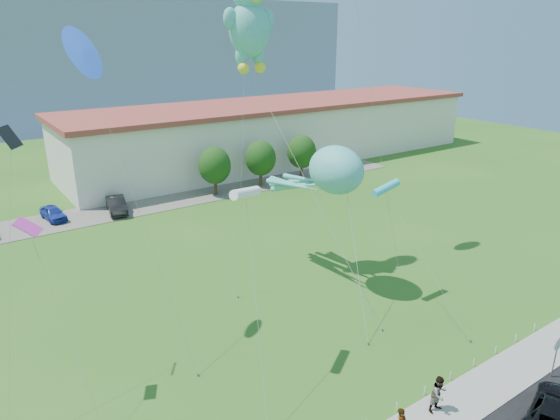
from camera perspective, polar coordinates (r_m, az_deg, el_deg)
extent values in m
plane|color=#2A5919|center=(26.30, 9.34, -21.03)|extent=(160.00, 160.00, 0.00)
cube|color=#59544C|center=(53.76, -17.29, 0.12)|extent=(70.00, 6.00, 0.06)
cube|color=beige|center=(71.91, 0.19, 8.83)|extent=(60.00, 14.00, 7.60)
cube|color=brown|center=(71.27, 0.20, 12.07)|extent=(61.00, 15.00, 0.60)
cylinder|color=slate|center=(30.37, 28.88, -14.77)|extent=(0.07, 0.07, 2.20)
cylinder|color=red|center=(29.86, 29.19, -13.17)|extent=(0.76, 0.04, 0.76)
cylinder|color=white|center=(29.86, 29.23, -13.18)|extent=(0.80, 0.02, 0.80)
cylinder|color=white|center=(26.05, 13.19, -21.07)|extent=(0.05, 0.05, 0.50)
cylinder|color=white|center=(27.29, 16.20, -19.23)|extent=(0.05, 0.05, 0.50)
cylinder|color=white|center=(28.62, 18.88, -17.51)|extent=(0.05, 0.05, 0.50)
cylinder|color=white|center=(30.02, 21.28, -15.91)|extent=(0.05, 0.05, 0.50)
cylinder|color=white|center=(31.48, 23.42, -14.44)|extent=(0.05, 0.05, 0.50)
cylinder|color=white|center=(33.00, 25.34, -13.09)|extent=(0.05, 0.05, 0.50)
cylinder|color=white|center=(34.57, 27.08, -11.84)|extent=(0.05, 0.05, 0.50)
cylinder|color=#3F2B19|center=(56.12, -7.38, 2.80)|extent=(0.36, 0.36, 2.20)
ellipsoid|color=#14380F|center=(55.51, -7.48, 5.08)|extent=(3.60, 3.60, 4.14)
cylinder|color=#3F2B19|center=(58.99, -2.21, 3.77)|extent=(0.36, 0.36, 2.20)
ellipsoid|color=#14380F|center=(58.41, -2.24, 5.94)|extent=(3.60, 3.60, 4.14)
cylinder|color=#3F2B19|center=(62.30, 2.45, 4.61)|extent=(0.36, 0.36, 2.20)
ellipsoid|color=#14380F|center=(61.76, 2.48, 6.68)|extent=(3.60, 3.60, 4.14)
imported|color=black|center=(27.22, 29.24, -19.83)|extent=(5.87, 3.81, 1.50)
imported|color=gray|center=(26.02, 17.73, -19.39)|extent=(0.94, 0.75, 1.86)
imported|color=navy|center=(52.85, -24.50, -0.30)|extent=(2.10, 4.11, 1.34)
imported|color=black|center=(52.63, -18.18, 0.56)|extent=(2.50, 4.98, 1.57)
ellipsoid|color=teal|center=(32.65, 6.43, 4.58)|extent=(3.16, 4.11, 3.16)
sphere|color=white|center=(31.31, 7.16, 4.55)|extent=(0.50, 0.50, 0.50)
sphere|color=white|center=(32.05, 8.67, 4.83)|extent=(0.50, 0.50, 0.50)
cylinder|color=slate|center=(30.27, 10.06, -14.82)|extent=(0.10, 0.10, 0.16)
cylinder|color=gray|center=(30.81, 8.74, -5.67)|extent=(2.68, 5.42, 7.73)
ellipsoid|color=teal|center=(34.57, -3.51, 19.88)|extent=(2.81, 2.39, 3.52)
ellipsoid|color=teal|center=(33.87, -5.71, 20.93)|extent=(0.97, 0.69, 1.36)
ellipsoid|color=teal|center=(35.34, -1.45, 20.95)|extent=(0.97, 0.69, 1.36)
ellipsoid|color=teal|center=(34.26, -4.42, 17.15)|extent=(0.87, 0.76, 1.41)
ellipsoid|color=teal|center=(34.94, -2.50, 17.23)|extent=(0.87, 0.76, 1.41)
sphere|color=yellow|center=(34.11, -4.19, 15.87)|extent=(0.76, 0.76, 0.76)
sphere|color=yellow|center=(34.79, -2.28, 15.97)|extent=(0.76, 0.76, 0.76)
cylinder|color=slate|center=(31.65, 11.62, -13.27)|extent=(0.10, 0.10, 0.16)
cylinder|color=gray|center=(31.82, 3.80, 1.91)|extent=(1.94, 11.64, 14.53)
cube|color=black|center=(25.66, -28.51, 7.34)|extent=(1.29, 1.29, 0.86)
cylinder|color=gray|center=(25.14, -28.55, -8.25)|extent=(2.76, 4.86, 12.26)
cylinder|color=slate|center=(39.92, 13.35, -6.18)|extent=(0.10, 0.10, 0.16)
cylinder|color=gray|center=(37.95, 10.88, 9.68)|extent=(1.46, 5.32, 21.24)
cylinder|color=slate|center=(34.62, -4.82, -9.85)|extent=(0.10, 0.10, 0.16)
cylinder|color=gray|center=(33.37, -4.28, 9.81)|extent=(3.81, 4.02, 22.55)
cylinder|color=white|center=(24.02, -3.95, 1.95)|extent=(0.50, 2.25, 0.87)
cylinder|color=gray|center=(23.51, -2.66, -11.55)|extent=(2.17, 5.16, 9.42)
cone|color=blue|center=(27.79, -21.62, 16.47)|extent=(1.80, 1.33, 1.33)
cylinder|color=slate|center=(27.91, -9.36, -18.09)|extent=(0.10, 0.10, 0.16)
cylinder|color=gray|center=(26.46, -15.50, -0.97)|extent=(2.18, 6.58, 15.80)
cylinder|color=#2EB6D0|center=(32.36, 12.01, 2.48)|extent=(0.50, 2.25, 0.87)
cylinder|color=slate|center=(32.05, 20.94, -13.80)|extent=(0.10, 0.10, 0.16)
cylinder|color=gray|center=(31.81, 16.38, -5.74)|extent=(0.55, 6.97, 7.43)
cube|color=#D830AA|center=(24.53, -26.85, -1.73)|extent=(1.29, 1.29, 0.86)
cylinder|color=gray|center=(24.34, -23.01, -13.16)|extent=(1.12, 4.79, 8.63)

